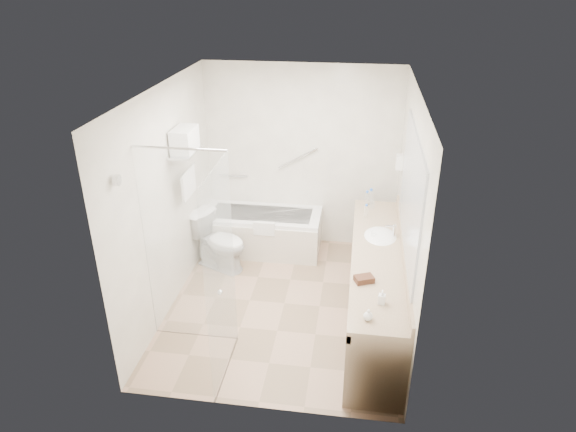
# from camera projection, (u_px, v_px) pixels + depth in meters

# --- Properties ---
(floor) EXTENTS (3.20, 3.20, 0.00)m
(floor) POSITION_uv_depth(u_px,v_px,m) (284.00, 303.00, 6.04)
(floor) COLOR tan
(floor) RESTS_ON ground
(ceiling) EXTENTS (2.60, 3.20, 0.10)m
(ceiling) POSITION_uv_depth(u_px,v_px,m) (284.00, 90.00, 4.94)
(ceiling) COLOR white
(ceiling) RESTS_ON wall_back
(wall_back) EXTENTS (2.60, 0.10, 2.50)m
(wall_back) POSITION_uv_depth(u_px,v_px,m) (302.00, 158.00, 6.91)
(wall_back) COLOR silver
(wall_back) RESTS_ON ground
(wall_front) EXTENTS (2.60, 0.10, 2.50)m
(wall_front) POSITION_uv_depth(u_px,v_px,m) (254.00, 292.00, 4.07)
(wall_front) COLOR silver
(wall_front) RESTS_ON ground
(wall_left) EXTENTS (0.10, 3.20, 2.50)m
(wall_left) POSITION_uv_depth(u_px,v_px,m) (168.00, 200.00, 5.66)
(wall_left) COLOR silver
(wall_left) RESTS_ON ground
(wall_right) EXTENTS (0.10, 3.20, 2.50)m
(wall_right) POSITION_uv_depth(u_px,v_px,m) (408.00, 215.00, 5.32)
(wall_right) COLOR silver
(wall_right) RESTS_ON ground
(bathtub) EXTENTS (1.60, 0.73, 0.59)m
(bathtub) POSITION_uv_depth(u_px,v_px,m) (262.00, 231.00, 7.08)
(bathtub) COLOR white
(bathtub) RESTS_ON floor
(grab_bar_short) EXTENTS (0.40, 0.03, 0.03)m
(grab_bar_short) POSITION_uv_depth(u_px,v_px,m) (233.00, 176.00, 7.13)
(grab_bar_short) COLOR silver
(grab_bar_short) RESTS_ON wall_back
(grab_bar_long) EXTENTS (0.53, 0.03, 0.33)m
(grab_bar_long) POSITION_uv_depth(u_px,v_px,m) (298.00, 158.00, 6.88)
(grab_bar_long) COLOR silver
(grab_bar_long) RESTS_ON wall_back
(shower_enclosure) EXTENTS (0.96, 0.91, 2.11)m
(shower_enclosure) POSITION_uv_depth(u_px,v_px,m) (203.00, 262.00, 4.83)
(shower_enclosure) COLOR silver
(shower_enclosure) RESTS_ON floor
(towel_shelf) EXTENTS (0.24, 0.55, 0.81)m
(towel_shelf) POSITION_uv_depth(u_px,v_px,m) (185.00, 147.00, 5.73)
(towel_shelf) COLOR silver
(towel_shelf) RESTS_ON wall_left
(vanity_counter) EXTENTS (0.55, 2.70, 0.95)m
(vanity_counter) POSITION_uv_depth(u_px,v_px,m) (377.00, 270.00, 5.49)
(vanity_counter) COLOR tan
(vanity_counter) RESTS_ON floor
(sink) EXTENTS (0.40, 0.52, 0.14)m
(sink) POSITION_uv_depth(u_px,v_px,m) (380.00, 238.00, 5.77)
(sink) COLOR white
(sink) RESTS_ON vanity_counter
(faucet) EXTENTS (0.03, 0.03, 0.14)m
(faucet) POSITION_uv_depth(u_px,v_px,m) (394.00, 230.00, 5.70)
(faucet) COLOR silver
(faucet) RESTS_ON vanity_counter
(mirror) EXTENTS (0.02, 2.00, 1.20)m
(mirror) POSITION_uv_depth(u_px,v_px,m) (411.00, 194.00, 5.06)
(mirror) COLOR #A6ABB1
(mirror) RESTS_ON wall_right
(hairdryer_unit) EXTENTS (0.08, 0.10, 0.18)m
(hairdryer_unit) POSITION_uv_depth(u_px,v_px,m) (399.00, 162.00, 6.18)
(hairdryer_unit) COLOR silver
(hairdryer_unit) RESTS_ON wall_right
(toilet) EXTENTS (0.86, 0.69, 0.73)m
(toilet) POSITION_uv_depth(u_px,v_px,m) (220.00, 242.00, 6.62)
(toilet) COLOR white
(toilet) RESTS_ON floor
(amenity_basket) EXTENTS (0.21, 0.18, 0.06)m
(amenity_basket) POSITION_uv_depth(u_px,v_px,m) (364.00, 279.00, 4.91)
(amenity_basket) COLOR #4E2A1C
(amenity_basket) RESTS_ON vanity_counter
(soap_bottle_a) EXTENTS (0.08, 0.15, 0.06)m
(soap_bottle_a) POSITION_uv_depth(u_px,v_px,m) (382.00, 300.00, 4.59)
(soap_bottle_a) COLOR silver
(soap_bottle_a) RESTS_ON vanity_counter
(soap_bottle_b) EXTENTS (0.10, 0.12, 0.08)m
(soap_bottle_b) POSITION_uv_depth(u_px,v_px,m) (368.00, 316.00, 4.37)
(soap_bottle_b) COLOR silver
(soap_bottle_b) RESTS_ON vanity_counter
(water_bottle_left) EXTENTS (0.06, 0.06, 0.20)m
(water_bottle_left) POSITION_uv_depth(u_px,v_px,m) (367.00, 198.00, 6.46)
(water_bottle_left) COLOR silver
(water_bottle_left) RESTS_ON vanity_counter
(water_bottle_mid) EXTENTS (0.06, 0.06, 0.21)m
(water_bottle_mid) POSITION_uv_depth(u_px,v_px,m) (371.00, 197.00, 6.48)
(water_bottle_mid) COLOR silver
(water_bottle_mid) RESTS_ON vanity_counter
(water_bottle_right) EXTENTS (0.05, 0.05, 0.17)m
(water_bottle_right) POSITION_uv_depth(u_px,v_px,m) (366.00, 211.00, 6.15)
(water_bottle_right) COLOR silver
(water_bottle_right) RESTS_ON vanity_counter
(drinking_glass_near) EXTENTS (0.07, 0.07, 0.08)m
(drinking_glass_near) POSITION_uv_depth(u_px,v_px,m) (373.00, 235.00, 5.69)
(drinking_glass_near) COLOR silver
(drinking_glass_near) RESTS_ON vanity_counter
(drinking_glass_far) EXTENTS (0.08, 0.08, 0.09)m
(drinking_glass_far) POSITION_uv_depth(u_px,v_px,m) (372.00, 205.00, 6.39)
(drinking_glass_far) COLOR silver
(drinking_glass_far) RESTS_ON vanity_counter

